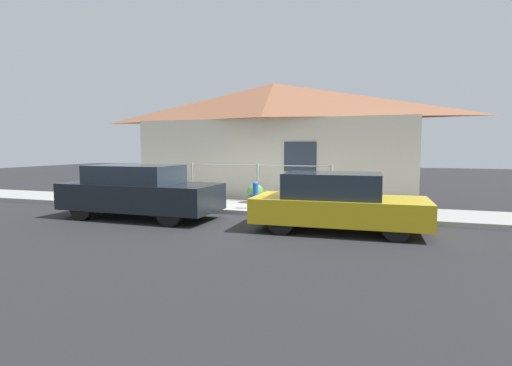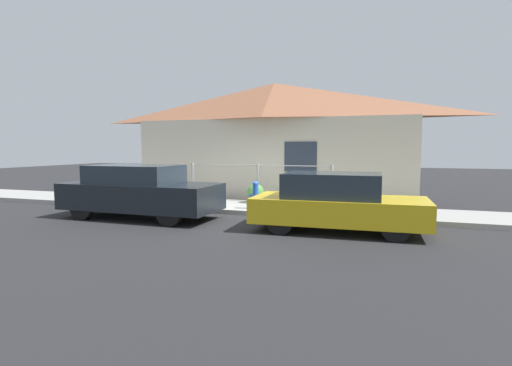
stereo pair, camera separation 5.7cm
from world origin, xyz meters
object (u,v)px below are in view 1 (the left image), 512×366
object	(u,v)px
car_right	(337,202)
potted_plant_near_hydrant	(255,193)
car_left	(140,191)
fire_hydrant	(256,194)

from	to	relation	value
car_right	potted_plant_near_hydrant	world-z (taller)	car_right
car_left	fire_hydrant	xyz separation A→B (m)	(2.70, 1.79, -0.18)
car_right	potted_plant_near_hydrant	bearing A→B (deg)	132.70
car_right	fire_hydrant	xyz separation A→B (m)	(-2.57, 1.79, -0.11)
car_left	car_right	distance (m)	5.27
fire_hydrant	potted_plant_near_hydrant	xyz separation A→B (m)	(-0.41, 1.20, -0.09)
car_left	car_right	size ratio (longest dim) A/B	1.09
fire_hydrant	potted_plant_near_hydrant	distance (m)	1.28
potted_plant_near_hydrant	car_left	bearing A→B (deg)	-127.38
car_left	potted_plant_near_hydrant	bearing A→B (deg)	52.96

